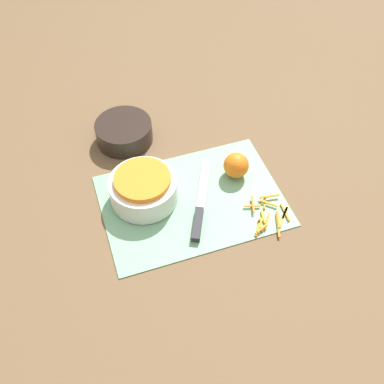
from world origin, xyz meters
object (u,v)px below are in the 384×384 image
object	(u,v)px
bowl_speckled	(143,188)
orange_left	(236,165)
bowl_dark	(124,132)
knife	(199,213)

from	to	relation	value
bowl_speckled	orange_left	size ratio (longest dim) A/B	2.54
bowl_dark	orange_left	world-z (taller)	orange_left
knife	orange_left	world-z (taller)	orange_left
bowl_dark	bowl_speckled	bearing A→B (deg)	-90.73
knife	orange_left	size ratio (longest dim) A/B	3.64
bowl_speckled	orange_left	world-z (taller)	bowl_speckled
orange_left	bowl_speckled	bearing A→B (deg)	-179.75
bowl_speckled	knife	world-z (taller)	bowl_speckled
bowl_dark	orange_left	distance (m)	0.33
bowl_speckled	bowl_dark	bearing A→B (deg)	89.27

